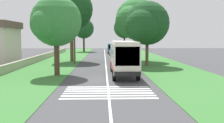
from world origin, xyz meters
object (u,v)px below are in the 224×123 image
at_px(roadside_tree_left_0, 83,29).
at_px(roadside_tree_left_2, 70,11).
at_px(coach_bus, 123,56).
at_px(trailing_car_0, 117,57).
at_px(roadside_tree_right_1, 124,28).
at_px(trailing_minibus_0, 112,47).
at_px(roadside_tree_left_1, 55,23).
at_px(trailing_car_2, 113,52).
at_px(roadside_tree_right_0, 146,24).
at_px(utility_pole, 75,39).
at_px(trailing_car_1, 115,54).
at_px(roadside_tree_right_2, 135,20).

xyz_separation_m(roadside_tree_left_0, roadside_tree_left_2, (-32.51, -0.11, 2.18)).
xyz_separation_m(coach_bus, trailing_car_0, (17.89, -0.27, -1.48)).
distance_m(trailing_car_0, roadside_tree_left_2, 11.34).
bearing_deg(roadside_tree_right_1, trailing_minibus_0, 164.51).
xyz_separation_m(trailing_car_0, roadside_tree_left_1, (-17.85, 7.61, 5.07)).
height_order(trailing_car_2, roadside_tree_left_0, roadside_tree_left_0).
height_order(trailing_car_2, roadside_tree_right_0, roadside_tree_right_0).
xyz_separation_m(trailing_minibus_0, utility_pole, (-29.34, 6.62, 2.34)).
relative_size(trailing_minibus_0, roadside_tree_left_0, 0.63).
bearing_deg(coach_bus, roadside_tree_right_0, -21.74).
height_order(trailing_minibus_0, roadside_tree_left_1, roadside_tree_left_1).
bearing_deg(coach_bus, trailing_car_1, -0.46).
bearing_deg(trailing_minibus_0, roadside_tree_left_1, 170.14).
xyz_separation_m(coach_bus, roadside_tree_right_0, (9.88, -3.94, 3.84)).
bearing_deg(trailing_car_0, trailing_car_1, 0.37).
relative_size(coach_bus, roadside_tree_right_2, 1.03).
height_order(roadside_tree_left_0, roadside_tree_right_2, roadside_tree_right_2).
xyz_separation_m(trailing_car_0, roadside_tree_right_0, (-8.01, -3.67, 5.32)).
relative_size(trailing_car_2, trailing_minibus_0, 0.72).
bearing_deg(roadside_tree_right_0, roadside_tree_right_1, -0.50).
relative_size(roadside_tree_left_0, roadside_tree_right_0, 1.02).
bearing_deg(roadside_tree_right_1, roadside_tree_right_2, 178.49).
height_order(trailing_car_1, roadside_tree_left_0, roadside_tree_left_0).
distance_m(trailing_car_0, trailing_minibus_0, 24.46).
bearing_deg(utility_pole, roadside_tree_left_2, 12.80).
xyz_separation_m(roadside_tree_left_1, roadside_tree_right_0, (9.84, -11.28, 0.25)).
xyz_separation_m(trailing_car_1, roadside_tree_right_2, (-8.89, -3.09, 6.43)).
distance_m(trailing_car_2, roadside_tree_left_1, 36.34).
relative_size(roadside_tree_left_1, roadside_tree_left_2, 0.69).
bearing_deg(roadside_tree_left_2, trailing_car_0, -91.29).
distance_m(trailing_car_1, trailing_car_2, 8.32).
bearing_deg(trailing_car_1, roadside_tree_right_0, -167.67).
height_order(roadside_tree_left_0, roadside_tree_right_1, roadside_tree_right_1).
height_order(coach_bus, trailing_car_2, coach_bus).
bearing_deg(trailing_car_1, utility_pole, 153.89).
bearing_deg(trailing_car_2, trailing_car_0, -179.34).
bearing_deg(trailing_minibus_0, roadside_tree_left_2, 162.23).
bearing_deg(trailing_car_0, trailing_minibus_0, 0.61).
xyz_separation_m(trailing_car_1, roadside_tree_left_0, (23.65, 8.09, 5.82)).
bearing_deg(roadside_tree_right_2, trailing_car_1, 19.19).
bearing_deg(roadside_tree_right_2, trailing_car_2, 10.65).
bearing_deg(roadside_tree_left_2, trailing_minibus_0, -17.77).
distance_m(roadside_tree_left_0, roadside_tree_right_0, 42.38).
bearing_deg(roadside_tree_right_0, roadside_tree_left_2, 55.01).
relative_size(trailing_car_0, trailing_car_1, 1.00).
xyz_separation_m(trailing_car_1, roadside_tree_left_2, (-8.86, 7.98, 8.00)).
bearing_deg(roadside_tree_right_1, roadside_tree_left_0, 121.30).
bearing_deg(coach_bus, roadside_tree_left_1, 89.74).
xyz_separation_m(coach_bus, roadside_tree_right_2, (18.04, -3.31, 4.95)).
relative_size(roadside_tree_left_1, roadside_tree_right_1, 0.82).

